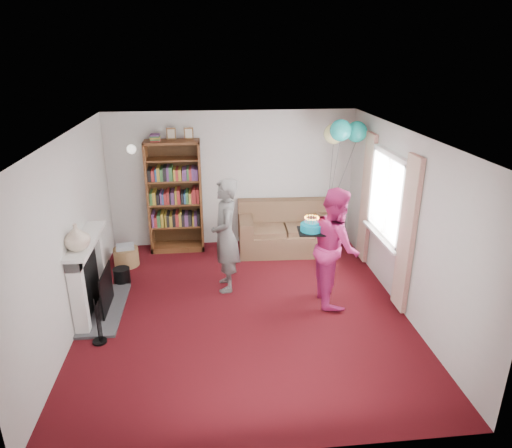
{
  "coord_description": "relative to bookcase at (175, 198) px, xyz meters",
  "views": [
    {
      "loc": [
        -0.43,
        -5.66,
        3.52
      ],
      "look_at": [
        0.24,
        0.6,
        1.08
      ],
      "focal_mm": 32.0,
      "sensor_mm": 36.0,
      "label": 1
    }
  ],
  "objects": [
    {
      "name": "ceiling",
      "position": [
        1.05,
        -2.3,
        1.51
      ],
      "size": [
        4.5,
        5.0,
        0.01
      ],
      "primitive_type": "cube",
      "color": "white",
      "rests_on": "wall_back"
    },
    {
      "name": "birthday_cake",
      "position": [
        2.02,
        -2.13,
        0.17
      ],
      "size": [
        0.37,
        0.37,
        0.22
      ],
      "rotation": [
        0.0,
        0.0,
        -0.09
      ],
      "color": "black",
      "rests_on": "ground"
    },
    {
      "name": "wall_sconce",
      "position": [
        -0.7,
        0.06,
        0.89
      ],
      "size": [
        0.16,
        0.23,
        0.16
      ],
      "color": "gold",
      "rests_on": "ground"
    },
    {
      "name": "wall_left",
      "position": [
        -1.21,
        -2.3,
        0.26
      ],
      "size": [
        0.02,
        5.0,
        2.5
      ],
      "primitive_type": "cube",
      "color": "silver",
      "rests_on": "ground"
    },
    {
      "name": "bookcase",
      "position": [
        0.0,
        0.0,
        0.0
      ],
      "size": [
        0.96,
        0.42,
        2.24
      ],
      "color": "#472B14",
      "rests_on": "ground"
    },
    {
      "name": "person_magenta",
      "position": [
        2.38,
        -2.14,
        -0.13
      ],
      "size": [
        0.67,
        0.85,
        1.73
      ],
      "primitive_type": "imported",
      "rotation": [
        0.0,
        0.0,
        1.56
      ],
      "color": "#C0266E",
      "rests_on": "ground"
    },
    {
      "name": "mantel_vase",
      "position": [
        -1.07,
        -2.45,
        0.3
      ],
      "size": [
        0.41,
        0.41,
        0.34
      ],
      "primitive_type": "imported",
      "rotation": [
        0.0,
        0.0,
        -0.3
      ],
      "color": "beige",
      "rests_on": "fireplace"
    },
    {
      "name": "wall_right",
      "position": [
        3.31,
        -2.3,
        0.26
      ],
      "size": [
        0.02,
        5.0,
        2.5
      ],
      "primitive_type": "cube",
      "color": "silver",
      "rests_on": "ground"
    },
    {
      "name": "sofa",
      "position": [
        1.97,
        -0.23,
        -0.66
      ],
      "size": [
        1.67,
        0.89,
        0.89
      ],
      "rotation": [
        0.0,
        0.0,
        -0.05
      ],
      "color": "brown",
      "rests_on": "ground"
    },
    {
      "name": "person_striped",
      "position": [
        0.84,
        -1.61,
        -0.11
      ],
      "size": [
        0.45,
        0.66,
        1.76
      ],
      "primitive_type": "imported",
      "rotation": [
        0.0,
        0.0,
        -1.53
      ],
      "color": "black",
      "rests_on": "ground"
    },
    {
      "name": "ground",
      "position": [
        1.05,
        -2.3,
        -0.99
      ],
      "size": [
        5.0,
        5.0,
        0.0
      ],
      "primitive_type": "plane",
      "color": "#310708",
      "rests_on": "ground"
    },
    {
      "name": "balloons",
      "position": [
        2.87,
        -0.57,
        1.23
      ],
      "size": [
        0.68,
        0.73,
        1.8
      ],
      "color": "#3F3F3F",
      "rests_on": "ground"
    },
    {
      "name": "wall_back",
      "position": [
        1.05,
        0.21,
        0.26
      ],
      "size": [
        4.5,
        0.02,
        2.5
      ],
      "primitive_type": "cube",
      "color": "silver",
      "rests_on": "ground"
    },
    {
      "name": "wicker_basket",
      "position": [
        -0.85,
        -0.64,
        -0.82
      ],
      "size": [
        0.42,
        0.42,
        0.38
      ],
      "rotation": [
        0.0,
        0.0,
        0.17
      ],
      "color": "#997947",
      "rests_on": "ground"
    },
    {
      "name": "fireplace",
      "position": [
        -1.04,
        -2.11,
        -0.48
      ],
      "size": [
        0.55,
        1.8,
        1.12
      ],
      "color": "#3F3F42",
      "rests_on": "ground"
    },
    {
      "name": "window_bay",
      "position": [
        3.26,
        -1.7,
        0.21
      ],
      "size": [
        0.14,
        2.02,
        2.2
      ],
      "color": "white",
      "rests_on": "ground"
    }
  ]
}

